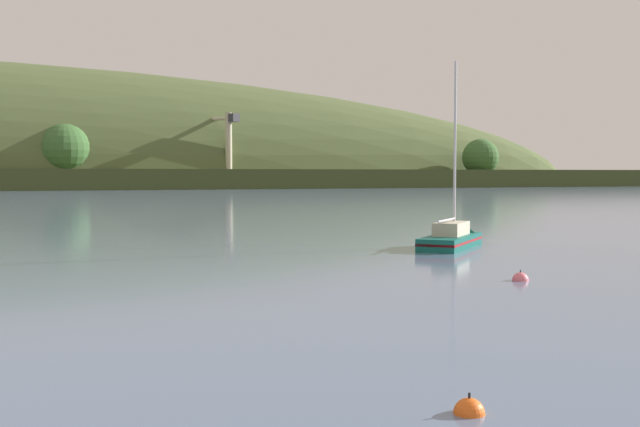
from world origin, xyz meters
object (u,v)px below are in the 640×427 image
Objects in this scene: mooring_buoy_midchannel at (520,280)px; sailboat_near_mooring at (454,242)px; mooring_buoy_foreground at (469,414)px; dockside_crane at (228,152)px.

sailboat_near_mooring is at bearing 74.52° from mooring_buoy_midchannel.
mooring_buoy_foreground is at bearing -123.85° from mooring_buoy_midchannel.
sailboat_near_mooring is 26.99m from mooring_buoy_foreground.
mooring_buoy_midchannel is (8.47, 12.62, -0.00)m from mooring_buoy_foreground.
dockside_crane is 33.64× the size of mooring_buoy_foreground.
mooring_buoy_midchannel is (-3.24, -11.69, -0.22)m from sailboat_near_mooring.
mooring_buoy_midchannel reaches higher than mooring_buoy_foreground.
mooring_buoy_midchannel is at bearing 139.32° from dockside_crane.
sailboat_near_mooring is at bearing 64.30° from mooring_buoy_foreground.
dockside_crane is at bearing 81.89° from mooring_buoy_foreground.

